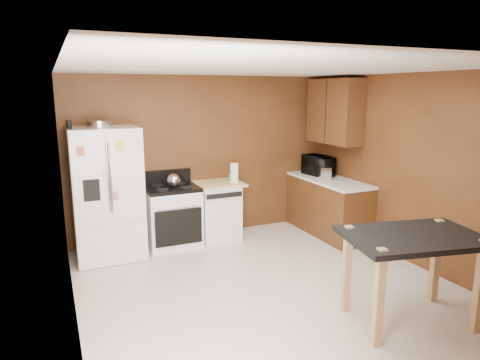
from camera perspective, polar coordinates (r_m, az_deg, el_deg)
floor at (r=5.12m, az=4.24°, el=-14.54°), size 4.50×4.50×0.00m
ceiling at (r=4.59m, az=4.74°, el=14.62°), size 4.50×4.50×0.00m
wall_back at (r=6.73m, az=-4.71°, el=3.08°), size 4.20×0.00×4.20m
wall_front at (r=3.01m, az=25.64°, el=-9.33°), size 4.20×0.00×4.20m
wall_left at (r=4.16m, az=-21.93°, el=-3.32°), size 0.00×4.50×4.50m
wall_right at (r=5.98m, az=22.46°, el=1.09°), size 0.00×4.50×4.50m
roasting_pan at (r=5.98m, az=-18.19°, el=7.15°), size 0.35×0.35×0.09m
pen_cup at (r=5.83m, az=-21.86°, el=6.87°), size 0.07×0.07×0.11m
kettle at (r=6.25m, az=-8.86°, el=-0.05°), size 0.20×0.20×0.20m
paper_towel at (r=6.54m, az=-0.78°, el=0.96°), size 0.14×0.14×0.30m
green_canister at (r=6.65m, az=-1.07°, el=0.39°), size 0.14×0.14×0.12m
toaster at (r=6.90m, az=11.19°, el=0.97°), size 0.26×0.31×0.19m
microwave at (r=7.17m, az=10.39°, el=1.82°), size 0.44×0.58×0.29m
refrigerator at (r=6.08m, az=-17.30°, el=-1.74°), size 0.90×0.80×1.80m
gas_range at (r=6.42m, az=-9.02°, el=-4.70°), size 0.76×0.68×1.10m
dishwasher at (r=6.65m, az=-3.07°, el=-4.04°), size 0.78×0.63×0.89m
right_cabinets at (r=6.97m, az=11.94°, el=0.30°), size 0.63×1.58×2.45m
island at (r=4.53m, az=22.03°, el=-8.37°), size 1.45×1.12×0.93m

